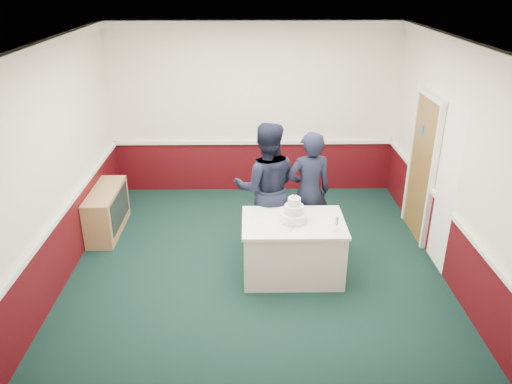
{
  "coord_description": "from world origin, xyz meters",
  "views": [
    {
      "loc": [
        -0.09,
        -6.02,
        3.75
      ],
      "look_at": [
        -0.0,
        -0.1,
        1.1
      ],
      "focal_mm": 35.0,
      "sensor_mm": 36.0,
      "label": 1
    }
  ],
  "objects_px": {
    "cake_knife": "(293,229)",
    "champagne_flute": "(337,222)",
    "person_woman": "(309,192)",
    "person_man": "(266,188)",
    "sideboard": "(107,211)",
    "cake_table": "(293,248)",
    "wedding_cake": "(294,214)"
  },
  "relations": [
    {
      "from": "cake_knife",
      "to": "champagne_flute",
      "type": "distance_m",
      "value": 0.55
    },
    {
      "from": "champagne_flute",
      "to": "person_woman",
      "type": "bearing_deg",
      "value": 103.03
    },
    {
      "from": "person_man",
      "to": "cake_knife",
      "type": "bearing_deg",
      "value": 107.37
    },
    {
      "from": "sideboard",
      "to": "person_woman",
      "type": "relative_size",
      "value": 0.68
    },
    {
      "from": "cake_table",
      "to": "person_woman",
      "type": "xyz_separation_m",
      "value": [
        0.27,
        0.71,
        0.48
      ]
    },
    {
      "from": "wedding_cake",
      "to": "cake_knife",
      "type": "height_order",
      "value": "wedding_cake"
    },
    {
      "from": "cake_table",
      "to": "cake_knife",
      "type": "height_order",
      "value": "cake_knife"
    },
    {
      "from": "sideboard",
      "to": "champagne_flute",
      "type": "bearing_deg",
      "value": -24.83
    },
    {
      "from": "cake_table",
      "to": "champagne_flute",
      "type": "xyz_separation_m",
      "value": [
        0.5,
        -0.28,
        0.53
      ]
    },
    {
      "from": "cake_knife",
      "to": "person_man",
      "type": "height_order",
      "value": "person_man"
    },
    {
      "from": "wedding_cake",
      "to": "champagne_flute",
      "type": "relative_size",
      "value": 1.78
    },
    {
      "from": "cake_table",
      "to": "cake_knife",
      "type": "xyz_separation_m",
      "value": [
        -0.03,
        -0.2,
        0.39
      ]
    },
    {
      "from": "sideboard",
      "to": "champagne_flute",
      "type": "xyz_separation_m",
      "value": [
        3.26,
        -1.51,
        0.58
      ]
    },
    {
      "from": "sideboard",
      "to": "person_man",
      "type": "relative_size",
      "value": 0.63
    },
    {
      "from": "cake_table",
      "to": "person_man",
      "type": "bearing_deg",
      "value": 114.35
    },
    {
      "from": "sideboard",
      "to": "cake_knife",
      "type": "xyz_separation_m",
      "value": [
        2.73,
        -1.43,
        0.44
      ]
    },
    {
      "from": "person_woman",
      "to": "person_man",
      "type": "bearing_deg",
      "value": -12.89
    },
    {
      "from": "person_woman",
      "to": "cake_knife",
      "type": "bearing_deg",
      "value": 60.54
    },
    {
      "from": "sideboard",
      "to": "cake_knife",
      "type": "distance_m",
      "value": 3.11
    },
    {
      "from": "wedding_cake",
      "to": "person_man",
      "type": "height_order",
      "value": "person_man"
    },
    {
      "from": "wedding_cake",
      "to": "champagne_flute",
      "type": "distance_m",
      "value": 0.57
    },
    {
      "from": "sideboard",
      "to": "person_woman",
      "type": "xyz_separation_m",
      "value": [
        3.03,
        -0.52,
        0.53
      ]
    },
    {
      "from": "cake_table",
      "to": "wedding_cake",
      "type": "xyz_separation_m",
      "value": [
        0.0,
        0.0,
        0.5
      ]
    },
    {
      "from": "cake_table",
      "to": "wedding_cake",
      "type": "relative_size",
      "value": 3.63
    },
    {
      "from": "cake_table",
      "to": "champagne_flute",
      "type": "relative_size",
      "value": 6.44
    },
    {
      "from": "cake_knife",
      "to": "champagne_flute",
      "type": "xyz_separation_m",
      "value": [
        0.53,
        -0.08,
        0.14
      ]
    },
    {
      "from": "sideboard",
      "to": "wedding_cake",
      "type": "distance_m",
      "value": 3.07
    },
    {
      "from": "person_man",
      "to": "wedding_cake",
      "type": "bearing_deg",
      "value": 113.83
    },
    {
      "from": "champagne_flute",
      "to": "person_woman",
      "type": "height_order",
      "value": "person_woman"
    },
    {
      "from": "person_man",
      "to": "person_woman",
      "type": "relative_size",
      "value": 1.07
    },
    {
      "from": "wedding_cake",
      "to": "person_woman",
      "type": "height_order",
      "value": "person_woman"
    },
    {
      "from": "sideboard",
      "to": "cake_knife",
      "type": "relative_size",
      "value": 5.45
    }
  ]
}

